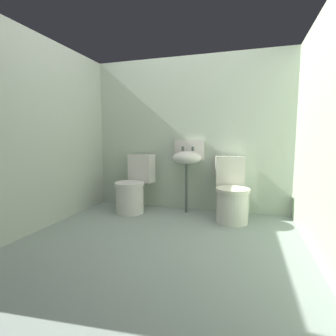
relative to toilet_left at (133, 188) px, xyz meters
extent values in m
cube|color=gray|center=(0.69, -0.93, -0.36)|extent=(3.14, 2.97, 0.08)
cube|color=#B0BFA9|center=(0.69, 0.40, 0.74)|extent=(3.14, 0.10, 2.13)
cube|color=#B4BDAC|center=(-0.73, -0.83, 0.74)|extent=(0.10, 2.77, 2.13)
cube|color=#B0C6A2|center=(2.11, -0.83, 0.74)|extent=(0.10, 2.77, 2.13)
cylinder|color=silver|center=(-0.02, -0.09, -0.13)|extent=(0.44, 0.44, 0.38)
cylinder|color=silver|center=(-0.02, -0.09, 0.08)|extent=(0.46, 0.46, 0.04)
cube|color=silver|center=(0.04, 0.21, 0.26)|extent=(0.39, 0.24, 0.40)
cylinder|color=silver|center=(1.34, -0.09, -0.13)|extent=(0.45, 0.45, 0.38)
cylinder|color=silver|center=(1.34, -0.09, 0.08)|extent=(0.47, 0.47, 0.04)
cube|color=silver|center=(1.28, 0.21, 0.26)|extent=(0.39, 0.25, 0.40)
cylinder|color=#495452|center=(0.71, 0.16, 0.01)|extent=(0.04, 0.04, 0.66)
ellipsoid|color=silver|center=(0.71, 0.16, 0.43)|extent=(0.40, 0.32, 0.18)
cube|color=silver|center=(0.71, 0.33, 0.53)|extent=(0.42, 0.04, 0.28)
cylinder|color=#495452|center=(0.64, 0.22, 0.55)|extent=(0.04, 0.04, 0.06)
cylinder|color=#495452|center=(0.78, 0.22, 0.55)|extent=(0.04, 0.04, 0.06)
camera|label=1|loc=(1.48, -3.18, 0.70)|focal=27.33mm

